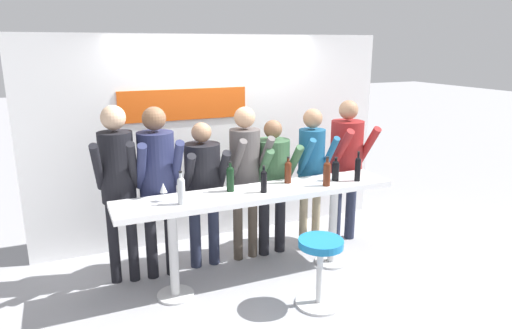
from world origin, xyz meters
TOP-DOWN VIEW (x-y plane):
  - ground_plane at (0.00, 0.00)m, footprint 40.00×40.00m
  - back_wall at (-0.00, 1.32)m, footprint 4.47×0.12m
  - tasting_table at (-0.00, 0.00)m, footprint 2.87×0.51m
  - bar_stool at (0.32, -0.68)m, footprint 0.44×0.44m
  - person_far_left at (-1.30, 0.49)m, footprint 0.47×0.60m
  - person_left at (-0.92, 0.46)m, footprint 0.44×0.56m
  - person_center_left at (-0.43, 0.51)m, footprint 0.46×0.54m
  - person_center at (0.05, 0.50)m, footprint 0.41×0.54m
  - person_center_right at (0.39, 0.50)m, footprint 0.47×0.54m
  - person_right at (0.85, 0.43)m, footprint 0.38×0.51m
  - person_far_right at (1.36, 0.49)m, footprint 0.47×0.56m
  - wine_bottle_0 at (0.89, -0.00)m, footprint 0.08×0.08m
  - wine_bottle_1 at (0.70, -0.13)m, footprint 0.08×0.08m
  - wine_bottle_2 at (0.38, 0.12)m, footprint 0.07×0.07m
  - wine_bottle_3 at (0.02, -0.07)m, footprint 0.06×0.06m
  - wine_bottle_4 at (-0.81, -0.09)m, footprint 0.07×0.07m
  - wine_bottle_5 at (-0.27, 0.09)m, footprint 0.08×0.08m
  - wine_bottle_6 at (1.10, -0.11)m, footprint 0.06×0.06m
  - wine_glass_0 at (-0.94, 0.05)m, footprint 0.07×0.07m

SIDE VIEW (x-z plane):
  - ground_plane at x=0.00m, z-range 0.00..0.00m
  - bar_stool at x=0.32m, z-range 0.11..0.77m
  - tasting_table at x=0.00m, z-range 0.34..1.31m
  - person_center_right at x=0.39m, z-range 0.18..1.76m
  - person_center_left at x=-0.43m, z-range 0.18..1.79m
  - person_right at x=0.85m, z-range 0.22..1.91m
  - person_far_right at x=1.36m, z-range 0.21..1.96m
  - wine_bottle_0 at x=0.89m, z-range 0.96..1.22m
  - person_center at x=0.05m, z-range 0.22..1.96m
  - wine_bottle_3 at x=0.02m, z-range 0.96..1.23m
  - wine_glass_0 at x=-0.94m, z-range 1.01..1.18m
  - wine_bottle_2 at x=0.38m, z-range 0.96..1.24m
  - wine_bottle_5 at x=-0.27m, z-range 0.96..1.27m
  - wine_bottle_1 at x=0.70m, z-range 0.96..1.27m
  - wine_bottle_4 at x=-0.81m, z-range 0.96..1.27m
  - wine_bottle_6 at x=1.10m, z-range 0.95..1.28m
  - person_left at x=-0.92m, z-range 0.22..2.02m
  - person_far_left at x=-1.30m, z-range 0.24..2.07m
  - back_wall at x=0.00m, z-range 0.00..2.51m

